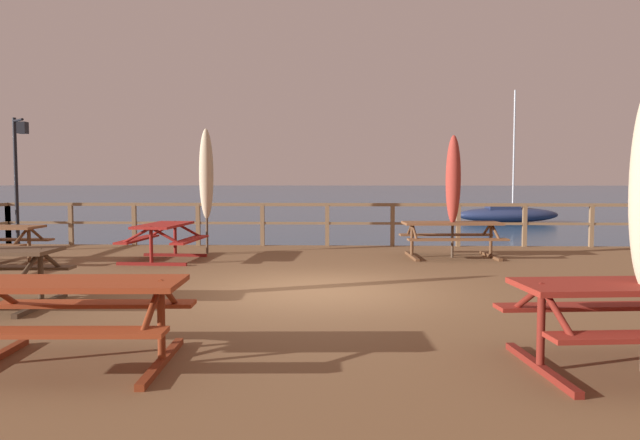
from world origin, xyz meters
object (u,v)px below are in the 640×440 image
picnic_table_front_left (640,306)px  patio_umbrella_tall_mid_right (453,180)px  picnic_table_mid_right (164,234)px  patio_umbrella_short_mid (206,175)px  lamp_post_hooked (18,162)px  picnic_table_back_left (73,304)px  picnic_table_back_right (452,231)px  sailboat_distant (507,214)px

picnic_table_front_left → patio_umbrella_tall_mid_right: patio_umbrella_tall_mid_right is taller
patio_umbrella_tall_mid_right → picnic_table_front_left: bearing=-88.4°
picnic_table_mid_right → patio_umbrella_short_mid: (0.62, 1.25, 1.24)m
patio_umbrella_short_mid → lamp_post_hooked: size_ratio=0.88×
picnic_table_back_left → lamp_post_hooked: (-5.51, 9.28, 1.55)m
lamp_post_hooked → picnic_table_mid_right: bearing=-28.0°
picnic_table_front_left → picnic_table_mid_right: 9.38m
picnic_table_mid_right → patio_umbrella_tall_mid_right: bearing=6.9°
patio_umbrella_tall_mid_right → lamp_post_hooked: size_ratio=0.82×
picnic_table_front_left → lamp_post_hooked: (-10.51, 9.22, 1.55)m
picnic_table_front_left → patio_umbrella_tall_mid_right: 7.78m
picnic_table_back_right → patio_umbrella_tall_mid_right: (0.01, -0.03, 1.11)m
picnic_table_back_right → picnic_table_back_left: 9.14m
picnic_table_front_left → sailboat_distant: size_ratio=0.29×
picnic_table_front_left → sailboat_distant: 31.28m
picnic_table_front_left → picnic_table_back_right: bearing=91.7°
picnic_table_back_left → patio_umbrella_short_mid: 8.40m
patio_umbrella_tall_mid_right → sailboat_distant: (7.38, 22.74, -1.97)m
patio_umbrella_short_mid → sailboat_distant: sailboat_distant is taller
picnic_table_mid_right → picnic_table_back_right: bearing=7.2°
patio_umbrella_tall_mid_right → picnic_table_back_left: bearing=-121.6°
patio_umbrella_tall_mid_right → picnic_table_mid_right: bearing=-173.1°
picnic_table_back_left → picnic_table_back_right: bearing=58.5°
patio_umbrella_short_mid → sailboat_distant: bearing=60.0°
sailboat_distant → patio_umbrella_short_mid: bearing=-120.0°
picnic_table_back_left → sailboat_distant: sailboat_distant is taller
picnic_table_mid_right → lamp_post_hooked: 5.04m
picnic_table_front_left → lamp_post_hooked: lamp_post_hooked is taller
picnic_table_back_right → sailboat_distant: bearing=72.0°
lamp_post_hooked → sailboat_distant: (17.66, 21.22, -2.41)m
picnic_table_mid_right → patio_umbrella_tall_mid_right: patio_umbrella_tall_mid_right is taller
picnic_table_mid_right → patio_umbrella_tall_mid_right: size_ratio=0.71×
lamp_post_hooked → sailboat_distant: bearing=50.2°
picnic_table_mid_right → patio_umbrella_tall_mid_right: 6.20m
patio_umbrella_short_mid → lamp_post_hooked: bearing=168.3°
picnic_table_back_left → sailboat_distant: size_ratio=0.26×
picnic_table_front_left → sailboat_distant: (7.16, 30.44, -0.86)m
patio_umbrella_tall_mid_right → patio_umbrella_short_mid: bearing=174.6°
picnic_table_mid_right → sailboat_distant: sailboat_distant is taller
patio_umbrella_short_mid → picnic_table_back_right: bearing=-5.1°
picnic_table_mid_right → lamp_post_hooked: lamp_post_hooked is taller
picnic_table_back_right → picnic_table_mid_right: (-6.04, -0.76, -0.01)m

